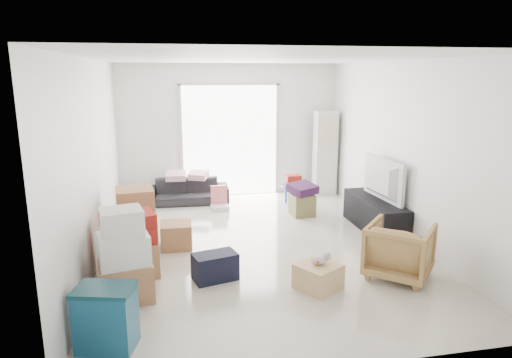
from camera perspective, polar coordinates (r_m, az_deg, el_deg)
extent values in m
cube|color=beige|center=(6.93, 0.33, -9.16)|extent=(4.50, 6.00, 0.24)
cube|color=white|center=(6.43, 0.36, 15.89)|extent=(4.50, 6.00, 0.24)
cube|color=white|center=(9.57, -3.38, 6.13)|extent=(4.50, 0.24, 2.70)
cube|color=white|center=(3.61, 10.27, -5.81)|extent=(4.50, 0.24, 2.70)
cube|color=white|center=(6.49, -20.64, 1.98)|extent=(0.24, 6.00, 2.70)
cube|color=white|center=(7.36, 18.77, 3.36)|extent=(0.24, 6.00, 2.70)
cube|color=white|center=(9.46, -3.25, 4.82)|extent=(2.00, 0.01, 2.30)
cube|color=silver|center=(9.36, -9.34, 4.59)|extent=(0.06, 0.04, 2.30)
cube|color=silver|center=(9.63, 2.68, 4.98)|extent=(0.06, 0.04, 2.30)
cube|color=silver|center=(9.35, -3.34, 11.80)|extent=(2.10, 0.04, 0.06)
cube|color=beige|center=(9.64, 8.62, 3.20)|extent=(0.45, 0.30, 1.75)
cube|color=black|center=(7.70, 14.64, -4.31)|extent=(0.47, 1.55, 0.52)
imported|color=black|center=(7.61, 14.79, -1.90)|extent=(0.74, 1.19, 0.15)
imported|color=#27272C|center=(9.07, -8.64, -1.05)|extent=(1.63, 0.52, 0.63)
cube|color=#E4A7BE|center=(8.97, -10.02, 1.23)|extent=(0.42, 0.34, 0.13)
cube|color=#E4A7BE|center=(8.97, -7.24, 1.33)|extent=(0.47, 0.43, 0.13)
imported|color=tan|center=(6.02, 17.51, -8.20)|extent=(1.02, 1.02, 0.77)
cube|color=navy|center=(4.69, -18.07, -17.89)|extent=(0.58, 0.47, 0.29)
cube|color=navy|center=(4.55, -18.34, -14.80)|extent=(0.58, 0.47, 0.29)
cube|color=#0C333D|center=(4.48, -18.49, -12.95)|extent=(0.60, 0.49, 0.04)
cube|color=#AE724E|center=(5.46, -15.93, -12.21)|extent=(0.65, 0.57, 0.44)
cube|color=white|center=(5.31, -16.19, -8.41)|extent=(0.62, 0.54, 0.34)
cube|color=white|center=(5.21, -16.41, -5.18)|extent=(0.51, 0.47, 0.29)
cube|color=#AE724E|center=(6.06, -15.45, -9.57)|extent=(0.75, 0.75, 0.44)
cube|color=#A82714|center=(5.95, -15.63, -6.74)|extent=(0.71, 0.52, 0.20)
cube|color=#A82714|center=(5.89, -15.74, -5.04)|extent=(0.72, 0.57, 0.18)
cube|color=#AE724E|center=(6.94, -14.66, -6.62)|extent=(0.60, 0.50, 0.43)
cube|color=#AE724E|center=(6.80, -14.87, -3.06)|extent=(0.58, 0.58, 0.46)
cube|color=#AE724E|center=(6.84, -9.93, -6.94)|extent=(0.45, 0.45, 0.37)
cube|color=black|center=(5.77, -5.14, -10.84)|extent=(0.59, 0.44, 0.34)
cube|color=olive|center=(8.27, 5.78, -3.22)|extent=(0.42, 0.42, 0.39)
cube|color=#3C1B44|center=(8.20, 5.82, -1.45)|extent=(0.55, 0.55, 0.14)
cylinder|color=blue|center=(8.90, 4.65, -0.89)|extent=(0.44, 0.44, 0.04)
cylinder|color=blue|center=(9.08, 5.12, -1.86)|extent=(0.04, 0.04, 0.34)
cylinder|color=blue|center=(9.03, 3.76, -1.93)|extent=(0.04, 0.04, 0.34)
cylinder|color=blue|center=(8.82, 4.13, -2.30)|extent=(0.04, 0.04, 0.34)
cylinder|color=blue|center=(8.88, 5.52, -2.22)|extent=(0.04, 0.04, 0.34)
cube|color=#A82714|center=(8.88, 4.67, -0.14)|extent=(0.28, 0.22, 0.20)
cube|color=silver|center=(8.63, -4.54, -3.56)|extent=(0.33, 0.29, 0.08)
cube|color=#D96C74|center=(8.68, -4.66, -1.95)|extent=(0.31, 0.05, 0.36)
cube|color=tan|center=(5.59, 7.78, -11.95)|extent=(0.62, 0.62, 0.30)
ellipsoid|color=#B2ADA8|center=(5.51, 7.84, -10.05)|extent=(0.19, 0.13, 0.10)
cube|color=red|center=(5.51, 7.84, -10.01)|extent=(0.16, 0.15, 0.03)
sphere|color=#B2ADA8|center=(5.56, 8.84, -9.57)|extent=(0.10, 0.10, 0.10)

